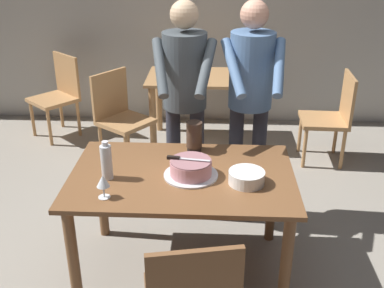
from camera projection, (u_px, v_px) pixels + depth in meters
name	position (u px, v px, depth m)	size (l,w,h in m)	color
ground_plane	(183.00, 268.00, 3.26)	(14.00, 14.00, 0.00)	gray
back_wall	(199.00, 6.00, 5.27)	(10.00, 0.12, 2.70)	#BCB7AD
main_dining_table	(182.00, 190.00, 2.99)	(1.41, 0.91, 0.75)	brown
cake_on_platter	(191.00, 169.00, 2.90)	(0.34, 0.34, 0.11)	silver
cake_knife	(179.00, 158.00, 2.89)	(0.27, 0.06, 0.02)	silver
plate_stack	(247.00, 177.00, 2.82)	(0.22, 0.22, 0.08)	white
wine_glass_near	(103.00, 182.00, 2.65)	(0.08, 0.08, 0.14)	silver
water_bottle	(106.00, 162.00, 2.85)	(0.07, 0.07, 0.25)	silver
hurricane_lamp	(194.00, 136.00, 3.21)	(0.11, 0.11, 0.21)	black
person_cutting_cake	(185.00, 91.00, 3.41)	(0.47, 0.55, 1.72)	#2D2D38
person_standing_beside	(251.00, 91.00, 3.42)	(0.47, 0.56, 1.72)	#2D2D38
background_table	(195.00, 91.00, 4.97)	(1.00, 0.70, 0.74)	tan
background_chair_0	(59.00, 93.00, 5.17)	(0.62, 0.62, 0.90)	tan
background_chair_1	(332.00, 115.00, 4.57)	(0.46, 0.46, 0.90)	tan
background_chair_2	(120.00, 114.00, 4.58)	(0.62, 0.62, 0.90)	tan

